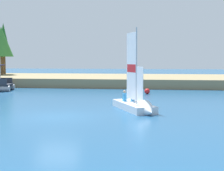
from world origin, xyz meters
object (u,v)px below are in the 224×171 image
shoreline_tree_left (4,40)px  shoreline_tree_midleft (1,42)px  sailboat (138,105)px  channel_buoy (147,91)px

shoreline_tree_left → shoreline_tree_midleft: bearing=-70.0°
shoreline_tree_left → sailboat: size_ratio=1.38×
sailboat → shoreline_tree_midleft: bearing=-164.9°
shoreline_tree_midleft → sailboat: bearing=-49.2°
sailboat → channel_buoy: sailboat is taller
shoreline_tree_left → sailboat: 35.87m
shoreline_tree_left → channel_buoy: bearing=-36.4°
shoreline_tree_left → channel_buoy: size_ratio=14.99×
shoreline_tree_left → shoreline_tree_midleft: shoreline_tree_left is taller
shoreline_tree_midleft → channel_buoy: shoreline_tree_midleft is taller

